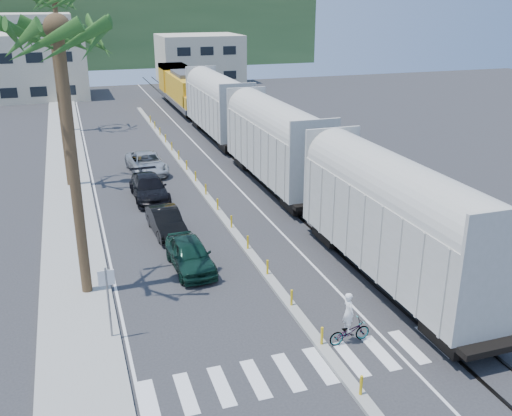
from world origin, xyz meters
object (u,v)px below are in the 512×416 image
at_px(car_second, 166,221).
at_px(cyclist, 349,327).
at_px(street_sign, 108,293).
at_px(car_lead, 190,254).

xyz_separation_m(car_second, cyclist, (4.62, -12.69, -0.03)).
height_order(street_sign, car_lead, street_sign).
bearing_deg(car_lead, street_sign, -131.80).
xyz_separation_m(street_sign, car_second, (3.78, 9.69, -1.28)).
bearing_deg(car_second, cyclist, -73.59).
bearing_deg(street_sign, cyclist, -19.67).
relative_size(car_second, cyclist, 2.05).
relative_size(street_sign, cyclist, 1.43).
bearing_deg(car_lead, cyclist, -63.86).
bearing_deg(cyclist, car_lead, 24.42).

